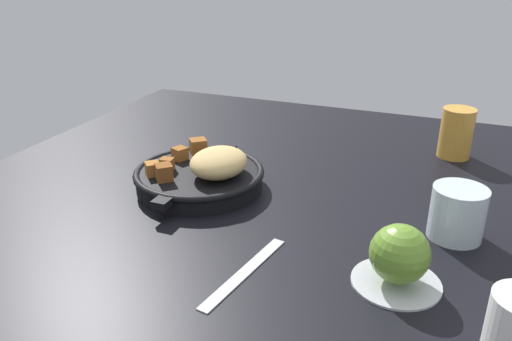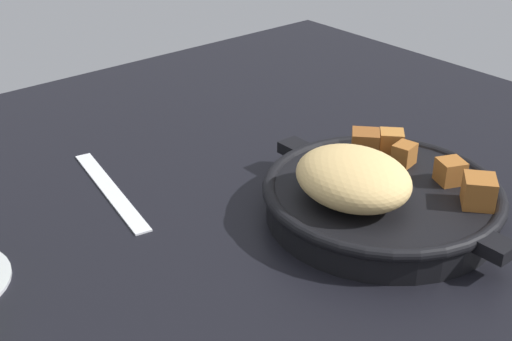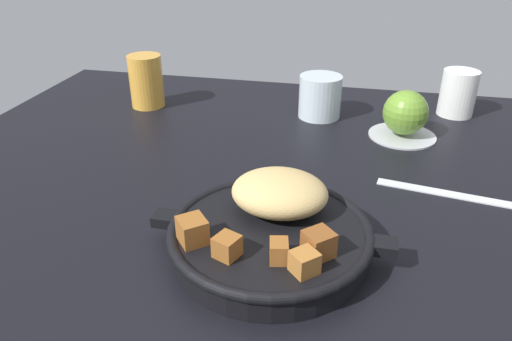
% 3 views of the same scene
% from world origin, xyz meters
% --- Properties ---
extents(ground_plane, '(1.08, 1.00, 0.02)m').
position_xyz_m(ground_plane, '(0.00, 0.00, -0.01)').
color(ground_plane, black).
extents(cast_iron_skillet, '(0.26, 0.22, 0.07)m').
position_xyz_m(cast_iron_skillet, '(0.01, -0.08, 0.03)').
color(cast_iron_skillet, black).
rests_on(cast_iron_skillet, ground_plane).
extents(saucer_plate, '(0.11, 0.11, 0.01)m').
position_xyz_m(saucer_plate, '(0.17, 0.26, 0.00)').
color(saucer_plate, '#B7BABF').
rests_on(saucer_plate, ground_plane).
extents(red_apple, '(0.07, 0.07, 0.07)m').
position_xyz_m(red_apple, '(0.17, 0.26, 0.04)').
color(red_apple, olive).
rests_on(red_apple, saucer_plate).
extents(butter_knife, '(0.18, 0.05, 0.00)m').
position_xyz_m(butter_knife, '(0.22, 0.08, 0.00)').
color(butter_knife, silver).
rests_on(butter_knife, ground_plane).
extents(white_creamer_pitcher, '(0.06, 0.06, 0.08)m').
position_xyz_m(white_creamer_pitcher, '(0.26, 0.38, 0.04)').
color(white_creamer_pitcher, white).
rests_on(white_creamer_pitcher, ground_plane).
extents(water_glass_short, '(0.07, 0.07, 0.07)m').
position_xyz_m(water_glass_short, '(0.02, 0.32, 0.04)').
color(water_glass_short, silver).
rests_on(water_glass_short, ground_plane).
extents(juice_glass_amber, '(0.06, 0.06, 0.10)m').
position_xyz_m(juice_glass_amber, '(-0.30, 0.31, 0.05)').
color(juice_glass_amber, gold).
rests_on(juice_glass_amber, ground_plane).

